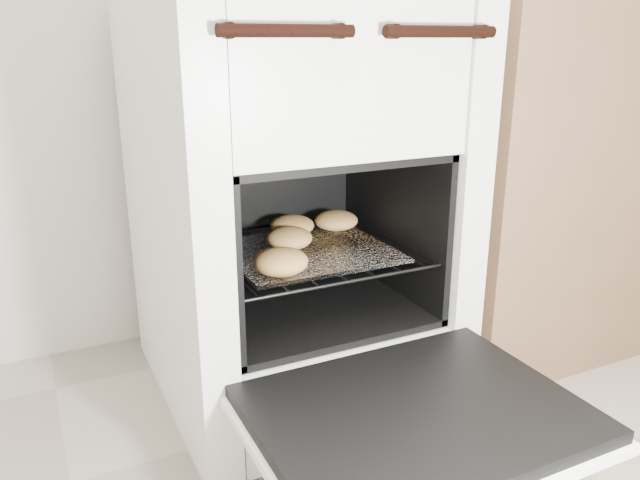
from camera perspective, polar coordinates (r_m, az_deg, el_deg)
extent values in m
cube|color=white|center=(1.30, -2.90, 4.19)|extent=(0.56, 0.60, 0.87)
cylinder|color=black|center=(0.92, -2.95, 18.57)|extent=(0.21, 0.02, 0.02)
cylinder|color=black|center=(1.05, 11.03, 18.20)|extent=(0.21, 0.02, 0.02)
cube|color=black|center=(1.00, 8.84, -15.39)|extent=(0.49, 0.38, 0.02)
cube|color=white|center=(1.01, 8.79, -16.19)|extent=(0.51, 0.40, 0.02)
cylinder|color=black|center=(1.20, -10.30, -2.37)|extent=(0.01, 0.40, 0.01)
cylinder|color=black|center=(1.36, 6.29, 0.20)|extent=(0.01, 0.40, 0.01)
cylinder|color=black|center=(1.11, 2.56, -3.86)|extent=(0.40, 0.01, 0.01)
cylinder|color=black|center=(1.43, -4.62, 1.18)|extent=(0.40, 0.01, 0.01)
cylinder|color=black|center=(1.21, -8.81, -2.14)|extent=(0.01, 0.38, 0.01)
cylinder|color=black|center=(1.23, -6.29, -1.76)|extent=(0.01, 0.38, 0.01)
cylinder|color=black|center=(1.25, -3.85, -1.38)|extent=(0.01, 0.38, 0.01)
cylinder|color=black|center=(1.27, -1.49, -1.02)|extent=(0.01, 0.38, 0.01)
cylinder|color=black|center=(1.29, 0.79, -0.66)|extent=(0.01, 0.38, 0.01)
cylinder|color=black|center=(1.32, 2.99, -0.32)|extent=(0.01, 0.38, 0.01)
cylinder|color=black|center=(1.34, 5.10, 0.01)|extent=(0.01, 0.38, 0.01)
cube|color=silver|center=(1.25, -1.13, -1.02)|extent=(0.32, 0.28, 0.01)
ellipsoid|color=tan|center=(1.37, 1.48, 1.81)|extent=(0.13, 0.13, 0.04)
ellipsoid|color=tan|center=(1.25, -2.83, 0.19)|extent=(0.13, 0.13, 0.04)
ellipsoid|color=tan|center=(1.33, -2.56, 1.34)|extent=(0.11, 0.11, 0.04)
ellipsoid|color=tan|center=(1.14, -3.95, -1.79)|extent=(0.10, 0.10, 0.04)
ellipsoid|color=tan|center=(1.13, -3.65, -1.84)|extent=(0.12, 0.12, 0.04)
ellipsoid|color=tan|center=(1.11, -3.59, -1.99)|extent=(0.14, 0.14, 0.05)
cube|color=brown|center=(1.78, 21.06, 7.46)|extent=(0.91, 0.61, 0.91)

